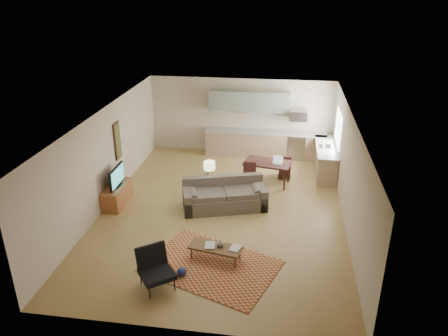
% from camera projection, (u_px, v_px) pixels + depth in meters
% --- Properties ---
extents(room, '(9.00, 9.00, 9.00)m').
position_uv_depth(room, '(222.00, 166.00, 11.48)').
color(room, olive).
rests_on(room, ground).
extents(kitchen_counter_back, '(4.26, 0.64, 0.92)m').
position_uv_depth(kitchen_counter_back, '(265.00, 144.00, 15.51)').
color(kitchen_counter_back, '#9F8163').
rests_on(kitchen_counter_back, ground).
extents(kitchen_counter_right, '(0.64, 2.26, 0.92)m').
position_uv_depth(kitchen_counter_right, '(325.00, 160.00, 14.17)').
color(kitchen_counter_right, '#9F8163').
rests_on(kitchen_counter_right, ground).
extents(kitchen_range, '(0.62, 0.62, 0.90)m').
position_uv_depth(kitchen_range, '(296.00, 146.00, 15.36)').
color(kitchen_range, '#A5A8AD').
rests_on(kitchen_range, ground).
extents(kitchen_microwave, '(0.62, 0.40, 0.35)m').
position_uv_depth(kitchen_microwave, '(298.00, 116.00, 14.94)').
color(kitchen_microwave, '#A5A8AD').
rests_on(kitchen_microwave, room).
extents(upper_cabinets, '(2.80, 0.34, 0.70)m').
position_uv_depth(upper_cabinets, '(249.00, 101.00, 15.12)').
color(upper_cabinets, gray).
rests_on(upper_cabinets, room).
extents(window_right, '(0.02, 1.40, 1.05)m').
position_uv_depth(window_right, '(338.00, 128.00, 13.69)').
color(window_right, white).
rests_on(window_right, room).
extents(wall_art_left, '(0.06, 0.42, 1.10)m').
position_uv_depth(wall_art_left, '(118.00, 141.00, 12.64)').
color(wall_art_left, olive).
rests_on(wall_art_left, room).
extents(triptych, '(1.70, 0.04, 0.50)m').
position_uv_depth(triptych, '(238.00, 105.00, 15.38)').
color(triptych, beige).
rests_on(triptych, room).
extents(rug, '(3.27, 2.77, 0.02)m').
position_uv_depth(rug, '(211.00, 266.00, 9.70)').
color(rug, maroon).
rests_on(rug, floor).
extents(sofa, '(2.56, 1.67, 0.82)m').
position_uv_depth(sofa, '(225.00, 195.00, 12.00)').
color(sofa, '#554C43').
rests_on(sofa, floor).
extents(coffee_table, '(1.26, 0.69, 0.36)m').
position_uv_depth(coffee_table, '(216.00, 253.00, 9.86)').
color(coffee_table, '#4D331A').
rests_on(coffee_table, floor).
extents(book_a, '(0.28, 0.34, 0.03)m').
position_uv_depth(book_a, '(205.00, 245.00, 9.81)').
color(book_a, maroon).
rests_on(book_a, coffee_table).
extents(book_b, '(0.41, 0.44, 0.02)m').
position_uv_depth(book_b, '(231.00, 247.00, 9.76)').
color(book_b, navy).
rests_on(book_b, coffee_table).
extents(vase, '(0.19, 0.19, 0.17)m').
position_uv_depth(vase, '(220.00, 243.00, 9.76)').
color(vase, black).
rests_on(vase, coffee_table).
extents(armchair, '(1.05, 1.05, 0.85)m').
position_uv_depth(armchair, '(157.00, 270.00, 8.88)').
color(armchair, black).
rests_on(armchair, floor).
extents(tv_credenza, '(0.47, 1.23, 0.57)m').
position_uv_depth(tv_credenza, '(117.00, 195.00, 12.27)').
color(tv_credenza, brown).
rests_on(tv_credenza, floor).
extents(tv, '(0.09, 0.95, 0.57)m').
position_uv_depth(tv, '(117.00, 177.00, 12.04)').
color(tv, black).
rests_on(tv, tv_credenza).
extents(console_table, '(0.67, 0.58, 0.66)m').
position_uv_depth(console_table, '(210.00, 189.00, 12.51)').
color(console_table, '#371B17').
rests_on(console_table, floor).
extents(table_lamp, '(0.43, 0.43, 0.53)m').
position_uv_depth(table_lamp, '(209.00, 170.00, 12.27)').
color(table_lamp, beige).
rests_on(table_lamp, console_table).
extents(dining_table, '(1.53, 1.07, 0.71)m').
position_uv_depth(dining_table, '(267.00, 172.00, 13.49)').
color(dining_table, '#371B17').
rests_on(dining_table, floor).
extents(dining_chair_near, '(0.42, 0.43, 0.82)m').
position_uv_depth(dining_chair_near, '(249.00, 177.00, 13.08)').
color(dining_chair_near, '#371B17').
rests_on(dining_chair_near, floor).
extents(dining_chair_far, '(0.39, 0.41, 0.79)m').
position_uv_depth(dining_chair_far, '(285.00, 166.00, 13.87)').
color(dining_chair_far, '#371B17').
rests_on(dining_chair_far, floor).
extents(laptop, '(0.35, 0.30, 0.22)m').
position_uv_depth(laptop, '(277.00, 160.00, 13.19)').
color(laptop, '#A5A8AD').
rests_on(laptop, dining_table).
extents(soap_bottle, '(0.11, 0.11, 0.19)m').
position_uv_depth(soap_bottle, '(324.00, 144.00, 13.88)').
color(soap_bottle, beige).
rests_on(soap_bottle, kitchen_counter_right).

